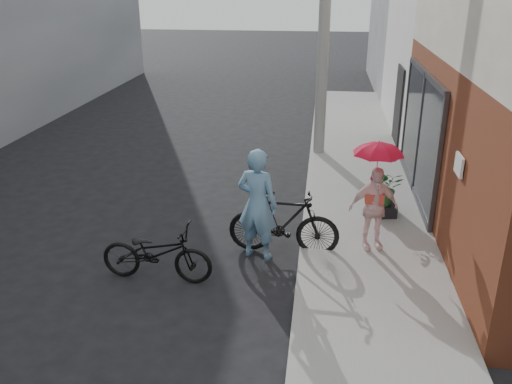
% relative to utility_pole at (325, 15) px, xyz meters
% --- Properties ---
extents(ground, '(80.00, 80.00, 0.00)m').
position_rel_utility_pole_xyz_m(ground, '(-1.10, -6.00, -3.50)').
color(ground, black).
rests_on(ground, ground).
extents(sidewalk, '(2.20, 24.00, 0.12)m').
position_rel_utility_pole_xyz_m(sidewalk, '(1.00, -4.00, -3.44)').
color(sidewalk, gray).
rests_on(sidewalk, ground).
extents(curb, '(0.12, 24.00, 0.12)m').
position_rel_utility_pole_xyz_m(curb, '(-0.16, -4.00, -3.44)').
color(curb, '#9E9E99').
rests_on(curb, ground).
extents(utility_pole, '(0.28, 0.28, 7.00)m').
position_rel_utility_pole_xyz_m(utility_pole, '(0.00, 0.00, 0.00)').
color(utility_pole, '#9E9E99').
rests_on(utility_pole, ground).
extents(officer, '(0.79, 0.64, 1.89)m').
position_rel_utility_pole_xyz_m(officer, '(-0.92, -5.58, -2.56)').
color(officer, '#6592B4').
rests_on(officer, ground).
extents(bike_left, '(1.77, 0.69, 0.91)m').
position_rel_utility_pole_xyz_m(bike_left, '(-2.35, -6.50, -3.04)').
color(bike_left, black).
rests_on(bike_left, ground).
extents(bike_right, '(1.88, 0.61, 1.12)m').
position_rel_utility_pole_xyz_m(bike_right, '(-0.50, -5.40, -2.94)').
color(bike_right, black).
rests_on(bike_right, ground).
extents(kimono_woman, '(0.89, 0.55, 1.42)m').
position_rel_utility_pole_xyz_m(kimono_woman, '(0.96, -5.23, -2.67)').
color(kimono_woman, '#FAD3D2').
rests_on(kimono_woman, sidewalk).
extents(parasol, '(0.78, 0.78, 0.69)m').
position_rel_utility_pole_xyz_m(parasol, '(0.96, -5.23, -1.61)').
color(parasol, '#F81D4B').
rests_on(parasol, kimono_woman).
extents(planter, '(0.48, 0.48, 0.22)m').
position_rel_utility_pole_xyz_m(planter, '(1.30, -3.87, -3.27)').
color(planter, black).
rests_on(planter, sidewalk).
extents(potted_plant, '(0.61, 0.53, 0.68)m').
position_rel_utility_pole_xyz_m(potted_plant, '(1.30, -3.87, -2.82)').
color(potted_plant, '#235824').
rests_on(potted_plant, planter).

